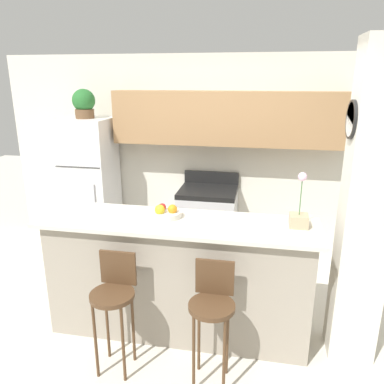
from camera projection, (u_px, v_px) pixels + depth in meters
name	position (u px, v px, depth m)	size (l,w,h in m)	color
ground_plane	(178.00, 329.00, 3.50)	(14.00, 14.00, 0.00)	beige
wall_back	(217.00, 141.00, 4.80)	(5.60, 0.38, 2.55)	silver
pillar_right	(366.00, 210.00, 2.88)	(0.38, 0.32, 2.55)	silver
counter_bar	(178.00, 277.00, 3.34)	(2.39, 0.64, 1.09)	gray
refrigerator	(91.00, 185.00, 5.01)	(0.62, 0.64, 1.76)	white
stove_range	(208.00, 223.00, 4.85)	(0.72, 0.64, 1.07)	silver
bar_stool_left	(114.00, 296.00, 2.89)	(0.34, 0.34, 0.97)	#4C331E
bar_stool_right	(212.00, 307.00, 2.75)	(0.34, 0.34, 0.97)	#4C331E
potted_plant_on_fridge	(84.00, 103.00, 4.69)	(0.28, 0.28, 0.36)	brown
orchid_vase	(299.00, 215.00, 3.03)	(0.15, 0.15, 0.46)	tan
fruit_bowl	(166.00, 213.00, 3.26)	(0.27, 0.27, 0.12)	silver
trash_bin	(126.00, 242.00, 4.92)	(0.28, 0.28, 0.38)	#59595B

